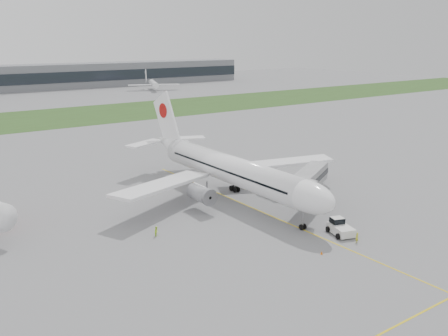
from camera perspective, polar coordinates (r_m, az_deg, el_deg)
ground at (r=89.34m, az=2.25°, el=-4.14°), size 600.00×600.00×0.00m
apron_markings at (r=85.67m, az=4.30°, el=-5.01°), size 70.00×70.00×0.04m
grass_strip at (r=196.04m, az=-19.76°, el=5.36°), size 600.00×50.00×0.02m
airliner at (r=91.45m, az=0.42°, el=0.02°), size 48.13×53.95×17.88m
pushback_tug at (r=77.82m, az=13.11°, el=-6.60°), size 4.07×5.04×2.30m
jet_bridge at (r=85.53m, az=9.58°, el=-1.50°), size 14.32×11.02×7.13m
safety_cone_left at (r=70.58m, az=11.10°, el=-9.47°), size 0.36×0.36×0.50m
safety_cone_right at (r=78.79m, az=13.27°, el=-6.95°), size 0.42×0.42×0.58m
ground_crew_near at (r=75.39m, az=14.94°, el=-7.68°), size 0.58×0.40×1.52m
ground_crew_far at (r=75.79m, az=-7.71°, el=-7.17°), size 0.94×0.91×1.52m
distant_aircraft_right at (r=287.89m, az=-8.01°, el=8.79°), size 35.93×34.03×10.95m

